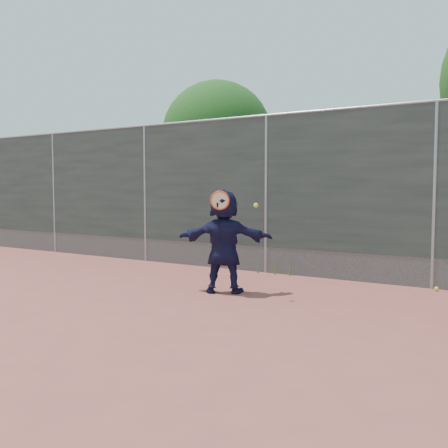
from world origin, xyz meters
The scene contains 7 objects.
ground centered at (0.00, 0.00, 0.00)m, with size 80.00×80.00×0.00m, color #9E4C42.
player centered at (0.28, 1.50, 0.80)m, with size 1.49×0.47×1.61m, color #141437.
ball_ground centered at (3.09, 3.35, 0.03)m, with size 0.07×0.07×0.07m, color yellow.
fence centered at (0.00, 3.50, 1.58)m, with size 20.00×0.06×3.03m.
swing_action centered at (0.38, 1.31, 1.42)m, with size 0.74×0.19×0.51m.
tree_left centered at (-2.85, 6.55, 2.94)m, with size 3.15×3.00×4.53m.
weed_clump centered at (0.29, 3.38, 0.13)m, with size 0.68×0.07×0.30m.
Camera 1 is at (4.29, -5.06, 1.62)m, focal length 40.00 mm.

